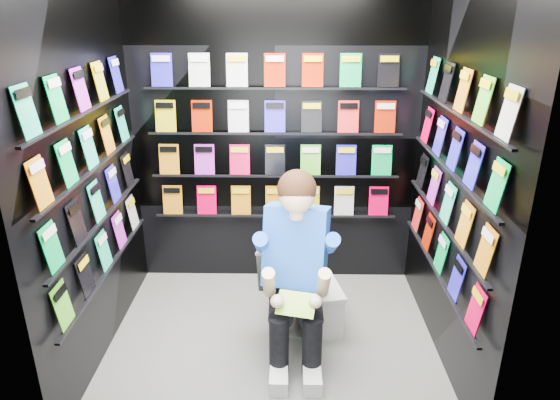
{
  "coord_description": "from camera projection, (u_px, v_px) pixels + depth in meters",
  "views": [
    {
      "loc": [
        0.11,
        -3.08,
        2.35
      ],
      "look_at": [
        0.05,
        0.15,
        1.08
      ],
      "focal_mm": 32.0,
      "sensor_mm": 36.0,
      "label": 1
    }
  ],
  "objects": [
    {
      "name": "floor",
      "position": [
        272.0,
        341.0,
        3.72
      ],
      "size": [
        2.4,
        2.4,
        0.0
      ],
      "primitive_type": "plane",
      "color": "slate",
      "rests_on": "ground"
    },
    {
      "name": "wall_back",
      "position": [
        275.0,
        138.0,
        4.18
      ],
      "size": [
        2.4,
        0.04,
        2.6
      ],
      "primitive_type": "cube",
      "color": "black",
      "rests_on": "floor"
    },
    {
      "name": "wall_front",
      "position": [
        264.0,
        246.0,
        2.32
      ],
      "size": [
        2.4,
        0.04,
        2.6
      ],
      "primitive_type": "cube",
      "color": "black",
      "rests_on": "floor"
    },
    {
      "name": "wall_left",
      "position": [
        88.0,
        176.0,
        3.27
      ],
      "size": [
        0.04,
        2.0,
        2.6
      ],
      "primitive_type": "cube",
      "color": "black",
      "rests_on": "floor"
    },
    {
      "name": "wall_right",
      "position": [
        456.0,
        177.0,
        3.23
      ],
      "size": [
        0.04,
        2.0,
        2.6
      ],
      "primitive_type": "cube",
      "color": "black",
      "rests_on": "floor"
    },
    {
      "name": "comics_back",
      "position": [
        275.0,
        138.0,
        4.15
      ],
      "size": [
        2.1,
        0.06,
        1.37
      ],
      "primitive_type": null,
      "color": "#E7003F",
      "rests_on": "wall_back"
    },
    {
      "name": "comics_left",
      "position": [
        93.0,
        175.0,
        3.26
      ],
      "size": [
        0.06,
        1.7,
        1.37
      ],
      "primitive_type": null,
      "color": "#E7003F",
      "rests_on": "wall_left"
    },
    {
      "name": "comics_right",
      "position": [
        452.0,
        177.0,
        3.23
      ],
      "size": [
        0.06,
        1.7,
        1.37
      ],
      "primitive_type": null,
      "color": "#E7003F",
      "rests_on": "wall_right"
    },
    {
      "name": "toilet",
      "position": [
        295.0,
        275.0,
        3.91
      ],
      "size": [
        0.58,
        0.82,
        0.73
      ],
      "primitive_type": "imported",
      "rotation": [
        0.0,
        0.0,
        2.92
      ],
      "color": "white",
      "rests_on": "floor"
    },
    {
      "name": "longbox",
      "position": [
        321.0,
        307.0,
        3.87
      ],
      "size": [
        0.32,
        0.47,
        0.32
      ],
      "primitive_type": "cube",
      "rotation": [
        0.0,
        0.0,
        0.21
      ],
      "color": "silver",
      "rests_on": "floor"
    },
    {
      "name": "longbox_lid",
      "position": [
        322.0,
        287.0,
        3.8
      ],
      "size": [
        0.34,
        0.49,
        0.03
      ],
      "primitive_type": "cube",
      "rotation": [
        0.0,
        0.0,
        0.21
      ],
      "color": "silver",
      "rests_on": "longbox"
    },
    {
      "name": "reader",
      "position": [
        296.0,
        247.0,
        3.4
      ],
      "size": [
        0.74,
        0.94,
        1.53
      ],
      "primitive_type": null,
      "rotation": [
        0.0,
        0.0,
        -0.23
      ],
      "color": "blue",
      "rests_on": "toilet"
    },
    {
      "name": "held_comic",
      "position": [
        296.0,
        304.0,
        3.15
      ],
      "size": [
        0.27,
        0.19,
        0.1
      ],
      "primitive_type": "cube",
      "rotation": [
        -0.96,
        0.0,
        -0.23
      ],
      "color": "green",
      "rests_on": "reader"
    }
  ]
}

